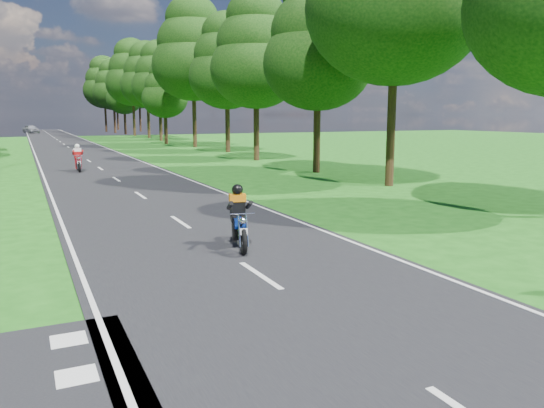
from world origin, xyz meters
TOP-DOWN VIEW (x-y plane):
  - ground at (0.00, 0.00)m, footprint 160.00×160.00m
  - main_road at (0.00, 50.00)m, footprint 7.00×140.00m
  - road_markings at (-0.14, 48.13)m, footprint 7.40×140.00m
  - treeline at (1.43, 60.06)m, footprint 40.00×115.35m
  - rider_near_blue at (0.49, 4.38)m, footprint 1.05×1.95m
  - rider_far_red at (-1.34, 24.92)m, footprint 0.70×1.91m
  - distant_car at (-2.60, 96.17)m, footprint 3.06×4.69m

SIDE VIEW (x-z plane):
  - ground at x=0.00m, z-range 0.00..0.00m
  - main_road at x=0.00m, z-range 0.00..0.02m
  - road_markings at x=-0.14m, z-range 0.02..0.03m
  - distant_car at x=-2.60m, z-range 0.02..1.50m
  - rider_near_blue at x=0.49m, z-range 0.02..1.56m
  - rider_far_red at x=-1.34m, z-range 0.02..1.59m
  - treeline at x=1.43m, z-range 0.86..15.65m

